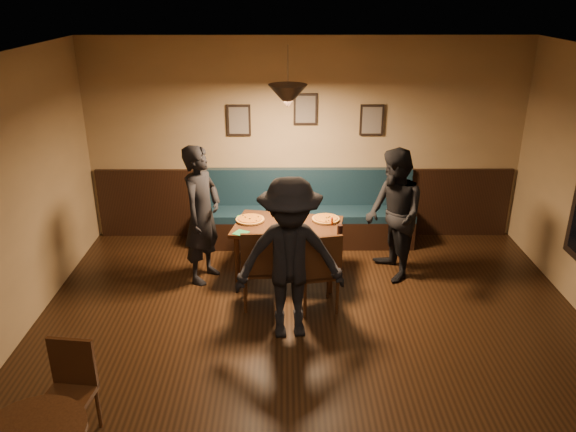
% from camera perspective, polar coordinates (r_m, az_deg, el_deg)
% --- Properties ---
extents(floor, '(7.00, 7.00, 0.00)m').
position_cam_1_polar(floor, '(5.31, 2.90, -17.36)').
color(floor, black).
rests_on(floor, ground).
extents(ceiling, '(7.00, 7.00, 0.00)m').
position_cam_1_polar(ceiling, '(4.14, 3.67, 14.09)').
color(ceiling, silver).
rests_on(ceiling, ground).
extents(wall_back, '(6.00, 0.00, 6.00)m').
position_cam_1_polar(wall_back, '(7.85, 1.73, 7.57)').
color(wall_back, '#8C704F').
rests_on(wall_back, ground).
extents(wainscot, '(5.88, 0.06, 1.00)m').
position_cam_1_polar(wainscot, '(8.09, 1.66, 1.34)').
color(wainscot, black).
rests_on(wainscot, ground).
extents(booth_bench, '(3.00, 0.60, 1.00)m').
position_cam_1_polar(booth_bench, '(7.84, 1.73, 0.63)').
color(booth_bench, '#0F232D').
rests_on(booth_bench, ground).
extents(picture_left, '(0.32, 0.04, 0.42)m').
position_cam_1_polar(picture_left, '(7.77, -4.98, 9.62)').
color(picture_left, black).
rests_on(picture_left, wall_back).
extents(picture_center, '(0.32, 0.04, 0.42)m').
position_cam_1_polar(picture_center, '(7.72, 1.77, 10.74)').
color(picture_center, black).
rests_on(picture_center, wall_back).
extents(picture_right, '(0.32, 0.04, 0.42)m').
position_cam_1_polar(picture_right, '(7.83, 8.45, 9.57)').
color(picture_right, black).
rests_on(picture_right, wall_back).
extents(pendant_lamp, '(0.44, 0.44, 0.25)m').
position_cam_1_polar(pendant_lamp, '(6.41, -0.02, 12.03)').
color(pendant_lamp, black).
rests_on(pendant_lamp, ceiling).
extents(dining_table, '(1.41, 1.04, 0.69)m').
position_cam_1_polar(dining_table, '(7.00, -0.02, -3.51)').
color(dining_table, black).
rests_on(dining_table, floor).
extents(chair_near_left, '(0.45, 0.45, 0.96)m').
position_cam_1_polar(chair_near_left, '(6.33, -2.73, -5.06)').
color(chair_near_left, '#301E0D').
rests_on(chair_near_left, floor).
extents(chair_near_right, '(0.50, 0.50, 0.96)m').
position_cam_1_polar(chair_near_right, '(6.27, 3.00, -5.39)').
color(chair_near_right, '#321D0D').
rests_on(chair_near_right, floor).
extents(diner_left, '(0.62, 0.73, 1.70)m').
position_cam_1_polar(diner_left, '(6.81, -8.67, 0.13)').
color(diner_left, black).
rests_on(diner_left, floor).
extents(diner_right, '(0.77, 0.91, 1.63)m').
position_cam_1_polar(diner_right, '(6.93, 10.64, 0.07)').
color(diner_right, black).
rests_on(diner_right, floor).
extents(diner_front, '(1.17, 0.75, 1.71)m').
position_cam_1_polar(diner_front, '(5.64, 0.19, -4.40)').
color(diner_front, black).
rests_on(diner_front, floor).
extents(pizza_a, '(0.42, 0.42, 0.04)m').
position_cam_1_polar(pizza_a, '(6.99, -3.85, -0.35)').
color(pizza_a, orange).
rests_on(pizza_a, dining_table).
extents(pizza_b, '(0.38, 0.38, 0.04)m').
position_cam_1_polar(pizza_b, '(6.70, 0.34, -1.32)').
color(pizza_b, orange).
rests_on(pizza_b, dining_table).
extents(pizza_c, '(0.36, 0.36, 0.04)m').
position_cam_1_polar(pizza_c, '(7.00, 3.83, -0.29)').
color(pizza_c, orange).
rests_on(pizza_c, dining_table).
extents(soda_glass, '(0.08, 0.08, 0.14)m').
position_cam_1_polar(soda_glass, '(6.56, 5.25, -1.47)').
color(soda_glass, black).
rests_on(soda_glass, dining_table).
extents(tabasco_bottle, '(0.03, 0.03, 0.11)m').
position_cam_1_polar(tabasco_bottle, '(6.86, 4.46, -0.48)').
color(tabasco_bottle, maroon).
rests_on(tabasco_bottle, dining_table).
extents(napkin_a, '(0.15, 0.15, 0.01)m').
position_cam_1_polar(napkin_a, '(7.10, -4.66, -0.16)').
color(napkin_a, '#217B22').
rests_on(napkin_a, dining_table).
extents(napkin_b, '(0.21, 0.21, 0.01)m').
position_cam_1_polar(napkin_b, '(6.66, -4.76, -1.71)').
color(napkin_b, '#1E7138').
rests_on(napkin_b, dining_table).
extents(cutlery_set, '(0.20, 0.08, 0.00)m').
position_cam_1_polar(cutlery_set, '(6.53, 0.26, -2.15)').
color(cutlery_set, silver).
rests_on(cutlery_set, dining_table).
extents(cafe_chair_far, '(0.42, 0.42, 0.84)m').
position_cam_1_polar(cafe_chair_far, '(4.92, -21.49, -16.64)').
color(cafe_chair_far, black).
rests_on(cafe_chair_far, floor).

